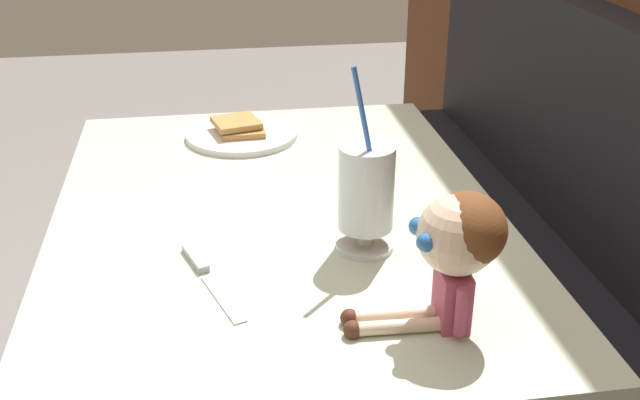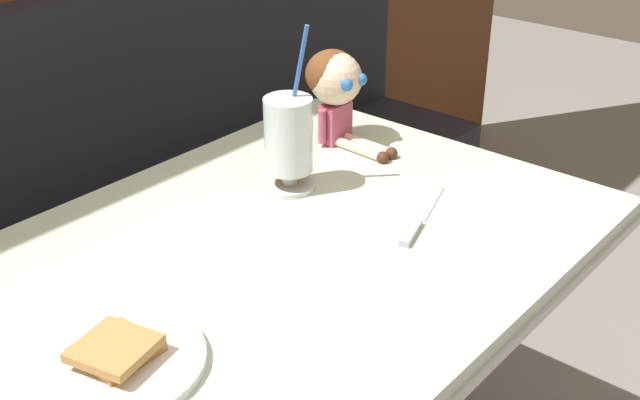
{
  "view_description": "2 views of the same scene",
  "coord_description": "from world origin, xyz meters",
  "px_view_note": "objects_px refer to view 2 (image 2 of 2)",
  "views": [
    {
      "loc": [
        1.22,
        0.07,
        1.36
      ],
      "look_at": [
        0.06,
        0.25,
        0.79
      ],
      "focal_mm": 42.63,
      "sensor_mm": 36.0,
      "label": 1
    },
    {
      "loc": [
        -0.84,
        -0.61,
        1.43
      ],
      "look_at": [
        0.11,
        0.19,
        0.77
      ],
      "focal_mm": 45.38,
      "sensor_mm": 36.0,
      "label": 2
    }
  ],
  "objects_px": {
    "milkshake_glass": "(289,140)",
    "butter_knife": "(416,224)",
    "seated_doll": "(336,84)",
    "toast_plate": "(112,359)"
  },
  "relations": [
    {
      "from": "toast_plate",
      "to": "butter_knife",
      "type": "relative_size",
      "value": 1.09
    },
    {
      "from": "toast_plate",
      "to": "butter_knife",
      "type": "bearing_deg",
      "value": -9.51
    },
    {
      "from": "butter_knife",
      "to": "seated_doll",
      "type": "relative_size",
      "value": 1.04
    },
    {
      "from": "toast_plate",
      "to": "seated_doll",
      "type": "height_order",
      "value": "seated_doll"
    },
    {
      "from": "milkshake_glass",
      "to": "seated_doll",
      "type": "height_order",
      "value": "milkshake_glass"
    },
    {
      "from": "toast_plate",
      "to": "milkshake_glass",
      "type": "distance_m",
      "value": 0.57
    },
    {
      "from": "butter_knife",
      "to": "seated_doll",
      "type": "height_order",
      "value": "seated_doll"
    },
    {
      "from": "toast_plate",
      "to": "milkshake_glass",
      "type": "xyz_separation_m",
      "value": [
        0.53,
        0.17,
        0.09
      ]
    },
    {
      "from": "toast_plate",
      "to": "seated_doll",
      "type": "relative_size",
      "value": 1.14
    },
    {
      "from": "milkshake_glass",
      "to": "butter_knife",
      "type": "height_order",
      "value": "milkshake_glass"
    }
  ]
}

